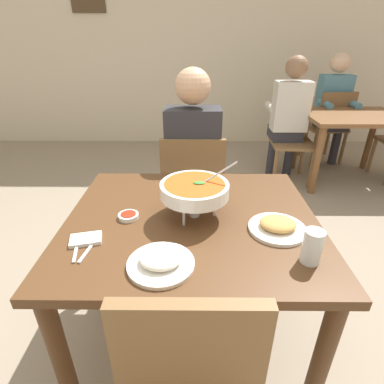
% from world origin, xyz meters
% --- Properties ---
extents(ground_plane, '(16.00, 16.00, 0.00)m').
position_xyz_m(ground_plane, '(0.00, 0.00, 0.00)').
color(ground_plane, gray).
extents(cafe_rear_partition, '(10.00, 0.10, 3.00)m').
position_xyz_m(cafe_rear_partition, '(0.00, 3.48, 1.50)').
color(cafe_rear_partition, beige).
rests_on(cafe_rear_partition, ground_plane).
extents(dining_table_main, '(1.12, 0.96, 0.75)m').
position_xyz_m(dining_table_main, '(0.00, 0.00, 0.63)').
color(dining_table_main, '#51331C').
rests_on(dining_table_main, ground_plane).
extents(chair_diner_main, '(0.44, 0.44, 0.90)m').
position_xyz_m(chair_diner_main, '(-0.00, 0.77, 0.51)').
color(chair_diner_main, brown).
rests_on(chair_diner_main, ground_plane).
extents(diner_main, '(0.40, 0.45, 1.31)m').
position_xyz_m(diner_main, '(0.00, 0.80, 0.75)').
color(diner_main, '#2D2D38').
rests_on(diner_main, ground_plane).
extents(curry_bowl, '(0.33, 0.30, 0.26)m').
position_xyz_m(curry_bowl, '(0.01, 0.02, 0.87)').
color(curry_bowl, silver).
rests_on(curry_bowl, dining_table_main).
extents(rice_plate, '(0.24, 0.24, 0.06)m').
position_xyz_m(rice_plate, '(-0.11, -0.32, 0.77)').
color(rice_plate, white).
rests_on(rice_plate, dining_table_main).
extents(appetizer_plate, '(0.24, 0.24, 0.06)m').
position_xyz_m(appetizer_plate, '(0.36, -0.10, 0.77)').
color(appetizer_plate, white).
rests_on(appetizer_plate, dining_table_main).
extents(sauce_dish, '(0.09, 0.09, 0.02)m').
position_xyz_m(sauce_dish, '(-0.28, -0.01, 0.76)').
color(sauce_dish, white).
rests_on(sauce_dish, dining_table_main).
extents(napkin_folded, '(0.14, 0.11, 0.02)m').
position_xyz_m(napkin_folded, '(-0.42, -0.18, 0.75)').
color(napkin_folded, white).
rests_on(napkin_folded, dining_table_main).
extents(fork_utensil, '(0.05, 0.17, 0.01)m').
position_xyz_m(fork_utensil, '(-0.44, -0.23, 0.75)').
color(fork_utensil, silver).
rests_on(fork_utensil, dining_table_main).
extents(spoon_utensil, '(0.04, 0.17, 0.01)m').
position_xyz_m(spoon_utensil, '(-0.39, -0.23, 0.75)').
color(spoon_utensil, silver).
rests_on(spoon_utensil, dining_table_main).
extents(drink_glass, '(0.07, 0.07, 0.13)m').
position_xyz_m(drink_glass, '(0.43, -0.29, 0.80)').
color(drink_glass, silver).
rests_on(drink_glass, dining_table_main).
extents(dining_table_far, '(1.00, 0.80, 0.75)m').
position_xyz_m(dining_table_far, '(1.68, 2.02, 0.61)').
color(dining_table_far, brown).
rests_on(dining_table_far, ground_plane).
extents(chair_bg_middle, '(0.47, 0.47, 0.90)m').
position_xyz_m(chair_bg_middle, '(1.08, 2.09, 0.51)').
color(chair_bg_middle, brown).
rests_on(chair_bg_middle, ground_plane).
extents(chair_bg_right, '(0.49, 0.49, 0.90)m').
position_xyz_m(chair_bg_right, '(1.68, 2.55, 0.51)').
color(chair_bg_right, brown).
rests_on(chair_bg_right, ground_plane).
extents(patron_bg_middle, '(0.40, 0.45, 1.31)m').
position_xyz_m(patron_bg_middle, '(1.02, 2.09, 0.75)').
color(patron_bg_middle, '#2D2D38').
rests_on(patron_bg_middle, ground_plane).
extents(patron_bg_right, '(0.40, 0.45, 1.31)m').
position_xyz_m(patron_bg_right, '(1.69, 2.59, 0.75)').
color(patron_bg_right, '#2D2D38').
rests_on(patron_bg_right, ground_plane).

